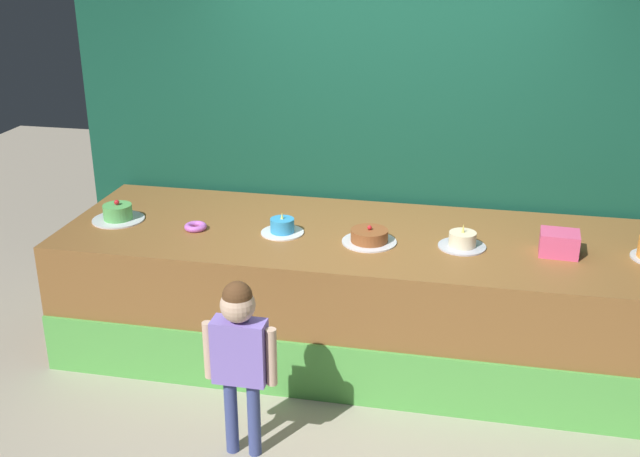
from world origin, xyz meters
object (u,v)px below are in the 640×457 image
Objects in this scene: pink_box at (559,243)px; donut at (196,227)px; cake_far_left at (118,214)px; cake_left at (282,227)px; cake_center at (369,237)px; cake_right at (462,241)px; child_figure at (240,346)px.

pink_box is 2.31m from donut.
cake_far_left is 1.25× the size of cake_left.
cake_center is 0.58m from cake_right.
pink_box is 1.56× the size of donut.
pink_box is at bearing 34.08° from child_figure.
donut is (-2.31, -0.06, -0.05)m from pink_box.
cake_left is at bearing 92.68° from child_figure.
child_figure is 7.05× the size of donut.
cake_right is at bearing 4.21° from cake_center.
child_figure is 1.60m from cake_right.
cake_center is at bearing -177.56° from pink_box.
cake_center is 1.17× the size of cake_right.
pink_box is at bearing 0.05° from cake_far_left.
donut is 0.53× the size of cake_left.
child_figure is 1.23m from cake_center.
cake_center is (-1.16, -0.05, -0.03)m from pink_box.
child_figure is at bearing -43.20° from cake_far_left.
cake_right is at bearing 45.71° from child_figure.
donut is 1.73m from cake_right.
cake_left is 0.81× the size of cake_center.
cake_center is (0.58, -0.04, -0.00)m from cake_left.
child_figure is at bearing -87.32° from cake_left.
cake_far_left is (-1.21, 1.13, 0.24)m from child_figure.
cake_center is (1.73, -0.05, -0.01)m from cake_far_left.
child_figure is 1.67m from cake_far_left.
cake_center is (1.16, 0.01, 0.02)m from donut.
cake_far_left and cake_left have the same top height.
cake_left reaches higher than donut.
cake_right is at bearing -0.10° from cake_far_left.
donut is 0.58m from cake_far_left.
cake_left is 0.58m from cake_center.
cake_left is at bearing 5.14° from donut.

